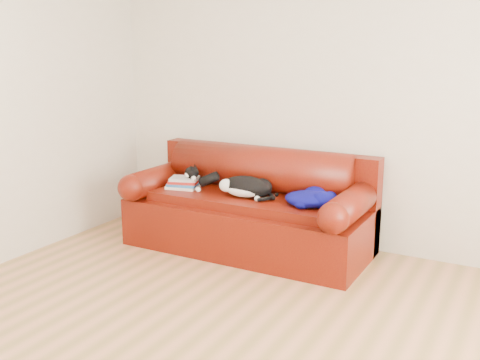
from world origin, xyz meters
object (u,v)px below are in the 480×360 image
object	(u,v)px
cat	(245,187)
sofa_base	(248,223)
book_stack	(184,183)
blanket	(311,198)

from	to	relation	value
cat	sofa_base	bearing A→B (deg)	90.99
book_stack	cat	distance (m)	0.64
sofa_base	blanket	world-z (taller)	blanket
sofa_base	blanket	bearing A→B (deg)	-6.07
cat	blanket	bearing A→B (deg)	-9.50
sofa_base	cat	bearing A→B (deg)	-76.61
book_stack	blanket	xyz separation A→B (m)	(1.22, 0.02, 0.01)
sofa_base	cat	size ratio (longest dim) A/B	3.29
book_stack	blanket	distance (m)	1.22
blanket	cat	bearing A→B (deg)	-177.10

